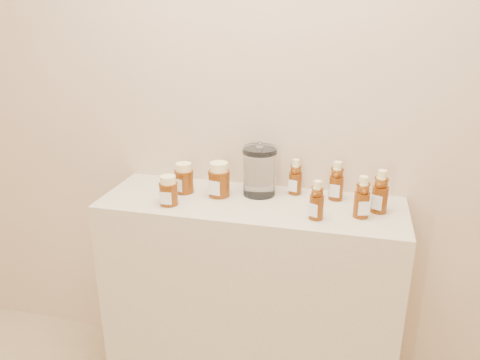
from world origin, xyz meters
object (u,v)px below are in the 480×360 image
(glass_canister, at_px, (259,169))
(honey_jar_left, at_px, (184,178))
(display_table, at_px, (250,299))
(bear_bottle_front_left, at_px, (317,198))
(bear_bottle_back_left, at_px, (296,174))

(glass_canister, bearing_deg, honey_jar_left, -170.05)
(honey_jar_left, bearing_deg, display_table, 15.63)
(display_table, distance_m, glass_canister, 0.57)
(bear_bottle_front_left, bearing_deg, glass_canister, 166.56)
(bear_bottle_front_left, bearing_deg, bear_bottle_back_left, 138.14)
(bear_bottle_back_left, height_order, honey_jar_left, bear_bottle_back_left)
(display_table, xyz_separation_m, glass_canister, (0.01, 0.09, 0.56))
(display_table, height_order, glass_canister, glass_canister)
(display_table, distance_m, honey_jar_left, 0.59)
(glass_canister, bearing_deg, bear_bottle_front_left, -36.14)
(bear_bottle_front_left, xyz_separation_m, honey_jar_left, (-0.55, 0.13, -0.02))
(bear_bottle_front_left, bearing_deg, display_table, -176.73)
(bear_bottle_back_left, bearing_deg, display_table, -125.01)
(display_table, bearing_deg, bear_bottle_front_left, -19.43)
(bear_bottle_back_left, xyz_separation_m, honey_jar_left, (-0.45, -0.10, -0.02))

